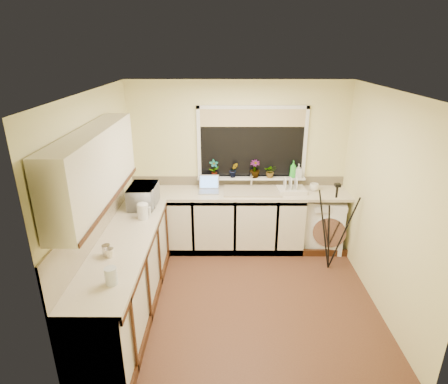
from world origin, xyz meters
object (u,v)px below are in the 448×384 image
tripod (333,227)px  glass_jug (111,276)px  kettle (143,211)px  plant_a (214,169)px  washing_machine (324,222)px  steel_jar (106,250)px  laptop (209,187)px  dish_rack (291,190)px  microwave (143,196)px  cup_left (110,253)px  soap_bottle_green (293,169)px  plant_d (271,171)px  cup_back (314,187)px  plant_c (255,169)px  plant_b (234,170)px  soap_bottle_clear (298,171)px

tripod → glass_jug: (-2.44, -1.67, 0.36)m
kettle → plant_a: plant_a is taller
washing_machine → plant_a: plant_a is taller
steel_jar → plant_a: (1.03, 1.98, 0.23)m
laptop → dish_rack: bearing=-3.2°
washing_machine → microwave: bearing=-154.0°
cup_left → plant_a: bearing=63.8°
microwave → soap_bottle_green: (2.08, 0.72, 0.14)m
laptop → glass_jug: bearing=-109.2°
plant_d → cup_left: plant_d is taller
kettle → dish_rack: size_ratio=0.46×
laptop → soap_bottle_green: bearing=7.1°
laptop → cup_back: size_ratio=2.22×
washing_machine → cup_back: (-0.20, 0.04, 0.56)m
plant_a → plant_d: (0.84, -0.01, -0.04)m
washing_machine → tripod: 0.65m
soap_bottle_green → microwave: bearing=-160.9°
soap_bottle_green → washing_machine: bearing=-21.7°
cup_left → steel_jar: bearing=142.6°
washing_machine → cup_left: cup_left is taller
laptop → kettle: (-0.77, -0.95, 0.04)m
laptop → plant_c: (0.67, 0.17, 0.23)m
kettle → plant_c: plant_c is taller
soap_bottle_green → cup_back: bearing=-27.9°
kettle → plant_d: size_ratio=0.93×
cup_left → laptop: bearing=63.6°
plant_a → cup_back: bearing=-5.9°
washing_machine → cup_back: bearing=-176.8°
washing_machine → kettle: 2.73m
laptop → microwave: size_ratio=0.59×
washing_machine → plant_b: bearing=-173.6°
plant_a → cup_left: (-0.99, -2.01, -0.24)m
plant_d → cup_back: 0.68m
laptop → cup_left: size_ratio=2.96×
plant_a → plant_c: bearing=0.1°
kettle → soap_bottle_green: 2.31m
tripod → laptop: bearing=159.7°
tripod → soap_bottle_green: 1.07m
washing_machine → cup_left: bearing=-131.0°
tripod → soap_bottle_clear: soap_bottle_clear is taller
plant_a → plant_b: plant_a is taller
plant_d → soap_bottle_green: bearing=2.1°
laptop → tripod: 1.82m
dish_rack → plant_a: (-1.12, 0.22, 0.26)m
microwave → plant_a: bearing=-51.0°
steel_jar → cup_back: (2.50, 1.83, -0.01)m
washing_machine → plant_a: bearing=-172.1°
cup_left → soap_bottle_green: bearing=43.0°
laptop → plant_b: plant_b is taller
tripod → cup_left: tripod is taller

